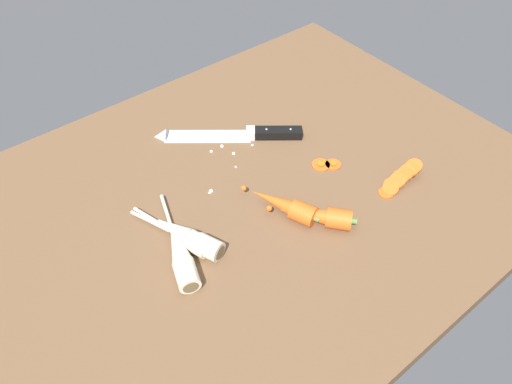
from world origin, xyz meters
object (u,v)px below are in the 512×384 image
chefs_knife (226,135)px  whole_carrot_second (318,216)px  parsnip_front (180,253)px  carrot_slice_stray_mid (321,164)px  carrot_slice_stack (400,178)px  parsnip_mid_left (189,238)px  parsnip_mid_right (183,235)px  whole_carrot (285,205)px  carrot_slice_stray_near (333,164)px

chefs_knife → whole_carrot_second: 32.41cm
whole_carrot_second → parsnip_front: size_ratio=0.61×
chefs_knife → carrot_slice_stray_mid: 23.52cm
parsnip_front → carrot_slice_stack: parsnip_front is taller
carrot_slice_stray_mid → carrot_slice_stack: bearing=-56.8°
parsnip_front → parsnip_mid_left: bearing=30.1°
parsnip_mid_left → carrot_slice_stack: bearing=-17.6°
whole_carrot_second → carrot_slice_stack: size_ratio=1.19×
parsnip_front → chefs_knife: bearing=40.7°
parsnip_mid_right → parsnip_mid_left: bearing=-67.0°
carrot_slice_stray_mid → whole_carrot_second: bearing=-136.0°
parsnip_mid_left → carrot_slice_stray_mid: size_ratio=5.07×
parsnip_mid_left → carrot_slice_stray_mid: parsnip_mid_left is taller
chefs_knife → carrot_slice_stray_mid: size_ratio=7.30×
whole_carrot → parsnip_mid_right: size_ratio=0.89×
whole_carrot_second → carrot_slice_stray_mid: bearing=44.0°
parsnip_mid_right → carrot_slice_stack: (44.43, -15.32, -0.53)cm
parsnip_front → carrot_slice_stray_near: bearing=1.0°
parsnip_front → carrot_slice_stray_mid: parsnip_front is taller
whole_carrot → carrot_slice_stray_near: 17.86cm
parsnip_mid_left → carrot_slice_stray_near: bearing=-1.9°
carrot_slice_stray_mid → parsnip_mid_left: bearing=-179.4°
whole_carrot → carrot_slice_stack: 26.02cm
whole_carrot_second → parsnip_mid_left: bearing=154.0°
parsnip_front → carrot_slice_stack: (47.11, -11.98, -0.53)cm
parsnip_front → carrot_slice_stray_mid: 37.88cm
parsnip_front → parsnip_mid_left: 3.80cm
whole_carrot → parsnip_mid_left: bearing=165.4°
chefs_knife → parsnip_mid_right: bearing=-140.8°
parsnip_front → parsnip_mid_right: bearing=51.2°
carrot_slice_stray_near → parsnip_mid_right: bearing=176.0°
parsnip_mid_right → whole_carrot_second: bearing=-28.2°
chefs_knife → carrot_slice_stray_mid: chefs_knife is taller
parsnip_front → parsnip_mid_right: size_ratio=1.24×
parsnip_mid_right → carrot_slice_stray_mid: bearing=-1.7°
whole_carrot → parsnip_mid_left: (-19.36, 5.05, -0.12)cm
whole_carrot → carrot_slice_stray_near: whole_carrot is taller
whole_carrot → whole_carrot_second: bearing=-61.2°
parsnip_mid_right → parsnip_front: bearing=-128.8°
chefs_knife → carrot_slice_stack: size_ratio=2.45×
parsnip_front → carrot_slice_stray_near: 40.04cm
parsnip_mid_right → carrot_slice_stray_near: size_ratio=5.38×
carrot_slice_stray_near → carrot_slice_stray_mid: 2.73cm
whole_carrot_second → parsnip_mid_left: (-22.66, 11.04, -0.12)cm
chefs_knife → parsnip_front: parsnip_front is taller
parsnip_mid_left → carrot_slice_stray_near: parsnip_mid_left is taller
parsnip_front → carrot_slice_stack: bearing=-14.3°
whole_carrot_second → parsnip_front: bearing=160.6°
whole_carrot → parsnip_mid_right: (-19.97, 6.49, -0.12)cm
whole_carrot → carrot_slice_stray_mid: (15.13, 5.44, -1.74)cm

